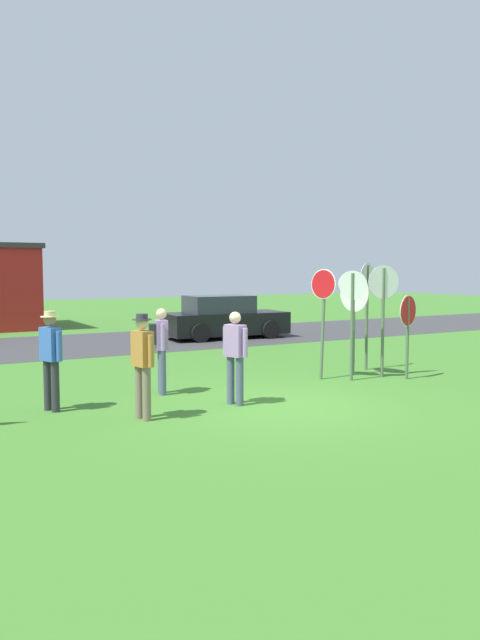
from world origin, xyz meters
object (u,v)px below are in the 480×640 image
at_px(stop_sign_tallest, 323,305).
at_px(stop_sign_leaning_right, 408,322).
at_px(person_on_left, 161,344).
at_px(person_in_teal, 51,355).
at_px(person_with_sunhat, 142,360).
at_px(stop_sign_leaning_left, 367,300).
at_px(stop_sign_nearest, 352,308).
at_px(stop_sign_rear_right, 383,301).
at_px(parked_car_on_street, 224,319).
at_px(person_in_dark_shirt, 235,353).
at_px(stop_sign_center_cluster, 354,304).

height_order(stop_sign_tallest, stop_sign_leaning_right, stop_sign_tallest).
bearing_deg(stop_sign_leaning_right, person_on_left, 168.12).
bearing_deg(person_in_teal, person_with_sunhat, -49.71).
height_order(stop_sign_leaning_left, stop_sign_nearest, stop_sign_leaning_left).
bearing_deg(person_in_teal, stop_sign_nearest, -2.15).
height_order(stop_sign_rear_right, stop_sign_tallest, stop_sign_rear_right).
relative_size(stop_sign_nearest, person_on_left, 1.43).
distance_m(stop_sign_tallest, stop_sign_leaning_left, 1.79).
bearing_deg(stop_sign_rear_right, stop_sign_leaning_left, 68.92).
relative_size(parked_car_on_street, stop_sign_nearest, 1.82).
bearing_deg(parked_car_on_street, stop_sign_nearest, -99.88).
bearing_deg(person_in_teal, stop_sign_leaning_left, 5.50).
distance_m(stop_sign_nearest, person_in_teal, 6.48).
xyz_separation_m(stop_sign_rear_right, stop_sign_leaning_right, (0.30, -0.47, -0.46)).
bearing_deg(person_on_left, person_in_teal, -168.92).
relative_size(stop_sign_rear_right, stop_sign_leaning_right, 1.35).
bearing_deg(stop_sign_nearest, person_in_dark_shirt, -165.42).
bearing_deg(stop_sign_rear_right, parked_car_on_street, 85.88).
bearing_deg(person_with_sunhat, stop_sign_leaning_left, 17.77).
xyz_separation_m(stop_sign_rear_right, person_with_sunhat, (-6.19, -1.13, -0.75)).
relative_size(parked_car_on_street, stop_sign_center_cluster, 1.86).
relative_size(stop_sign_nearest, person_with_sunhat, 1.39).
distance_m(stop_sign_leaning_left, person_in_teal, 7.79).
bearing_deg(stop_sign_nearest, person_with_sunhat, -168.06).
distance_m(person_on_left, person_in_teal, 2.25).
height_order(stop_sign_center_cluster, person_with_sunhat, stop_sign_center_cluster).
bearing_deg(person_in_dark_shirt, stop_sign_nearest, 14.58).
relative_size(person_in_teal, person_with_sunhat, 1.00).
bearing_deg(stop_sign_rear_right, stop_sign_nearest, -179.60).
height_order(stop_sign_leaning_left, person_in_dark_shirt, stop_sign_leaning_left).
bearing_deg(parked_car_on_street, stop_sign_center_cluster, -97.17).
distance_m(stop_sign_leaning_right, person_in_dark_shirt, 4.67).
bearing_deg(person_with_sunhat, stop_sign_nearest, 11.94).
bearing_deg(stop_sign_leaning_left, person_in_teal, -174.50).
xyz_separation_m(stop_sign_leaning_left, person_in_teal, (-7.72, -0.74, -0.72)).
bearing_deg(stop_sign_nearest, stop_sign_leaning_left, 37.64).
distance_m(stop_sign_rear_right, stop_sign_leaning_left, 1.05).
relative_size(stop_sign_tallest, person_on_left, 1.45).
distance_m(person_in_teal, person_with_sunhat, 1.78).
height_order(stop_sign_tallest, person_in_teal, stop_sign_tallest).
bearing_deg(parked_car_on_street, stop_sign_tallest, -103.30).
bearing_deg(person_in_dark_shirt, stop_sign_tallest, 24.43).
xyz_separation_m(parked_car_on_street, person_with_sunhat, (-6.82, -9.93, 0.30)).
xyz_separation_m(stop_sign_leaning_right, person_in_teal, (-7.65, 0.71, -0.29)).
bearing_deg(person_with_sunhat, stop_sign_leaning_right, 5.72).
distance_m(stop_sign_rear_right, person_on_left, 5.23).
height_order(person_in_teal, person_in_dark_shirt, person_in_teal).
height_order(stop_sign_center_cluster, stop_sign_leaning_right, stop_sign_center_cluster).
xyz_separation_m(stop_sign_leaning_left, person_with_sunhat, (-6.57, -2.10, -0.72)).
bearing_deg(parked_car_on_street, stop_sign_leaning_left, -91.88).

